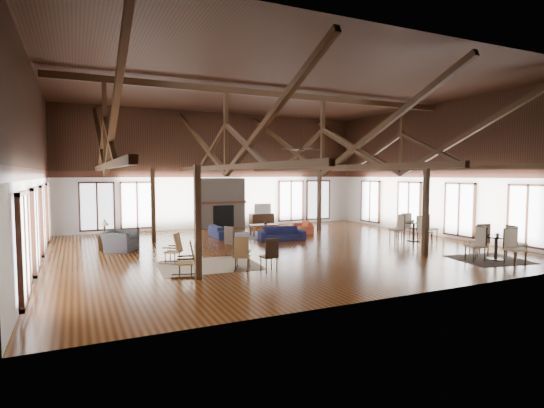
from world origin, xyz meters
name	(u,v)px	position (x,y,z in m)	size (l,w,h in m)	color
floor	(277,248)	(0.00, 0.00, 0.00)	(16.00, 16.00, 0.00)	brown
ceiling	(277,88)	(0.00, 0.00, 6.00)	(16.00, 14.00, 0.02)	black
wall_back	(219,170)	(0.00, 7.00, 3.00)	(16.00, 0.02, 6.00)	silver
wall_front	(410,165)	(0.00, -7.00, 3.00)	(16.00, 0.02, 6.00)	silver
wall_left	(34,167)	(-8.00, 0.00, 3.00)	(0.02, 14.00, 6.00)	silver
wall_right	(435,170)	(8.00, 0.00, 3.00)	(0.02, 14.00, 6.00)	silver
roof_truss	(277,141)	(0.00, 0.00, 4.03)	(15.60, 14.07, 3.14)	#331B0E
post_grid	(277,208)	(0.00, 0.00, 1.52)	(8.16, 7.16, 3.05)	#331B0E
fireplace	(222,203)	(0.00, 6.67, 1.29)	(2.50, 0.69, 2.60)	#76695A
ceiling_fan	(302,148)	(0.50, -1.00, 3.73)	(1.60, 1.60, 0.75)	black
sofa_navy_front	(282,233)	(1.01, 1.62, 0.28)	(1.95, 0.76, 0.57)	#15173A
sofa_navy_left	(221,231)	(-1.08, 3.51, 0.27)	(0.71, 1.82, 0.53)	#141939
sofa_orange	(303,227)	(3.09, 3.49, 0.26)	(0.69, 1.76, 0.51)	#B84323
coffee_table	(263,226)	(0.89, 3.28, 0.44)	(1.36, 0.78, 0.50)	brown
vase	(266,222)	(1.01, 3.30, 0.58)	(0.16, 0.16, 0.17)	#B2B2B2
armchair	(120,241)	(-5.48, 1.71, 0.37)	(1.15, 1.01, 0.75)	#303033
side_table_lamp	(105,238)	(-5.97, 2.27, 0.44)	(0.46, 0.46, 1.18)	black
rocking_chair_a	(175,249)	(-4.13, -1.25, 0.46)	(0.84, 0.76, 0.97)	brown
rocking_chair_b	(242,254)	(-2.54, -2.94, 0.46)	(0.72, 0.87, 0.99)	brown
rocking_chair_c	(189,260)	(-4.15, -3.09, 0.46)	(0.83, 0.57, 0.97)	brown
side_chair_a	(231,239)	(-2.19, -1.02, 0.61)	(0.57, 0.57, 1.04)	black
side_chair_b	(270,253)	(-1.94, -3.63, 0.58)	(0.44, 0.44, 1.00)	black
cafe_table_near	(496,243)	(5.51, -5.08, 0.55)	(2.15, 2.15, 1.10)	black
cafe_table_far	(414,228)	(5.97, -0.88, 0.55)	(2.14, 2.14, 1.10)	black
cup_near	(497,235)	(5.50, -5.13, 0.84)	(0.12, 0.12, 0.09)	#B2B2B2
cup_far	(413,221)	(5.89, -0.90, 0.84)	(0.13, 0.13, 0.11)	#B2B2B2
tv_console	(262,220)	(2.32, 6.75, 0.32)	(1.30, 0.49, 0.65)	black
television	(262,209)	(2.34, 6.75, 0.93)	(0.96, 0.13, 0.55)	#B2B2B2
rug_tan	(209,265)	(-3.26, -1.94, 0.01)	(2.98, 2.34, 0.01)	tan
rug_navy	(264,235)	(0.97, 3.39, 0.01)	(3.14, 2.36, 0.01)	#1A224A
rug_dark	(489,260)	(5.34, -4.99, 0.01)	(2.14, 1.94, 0.01)	black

